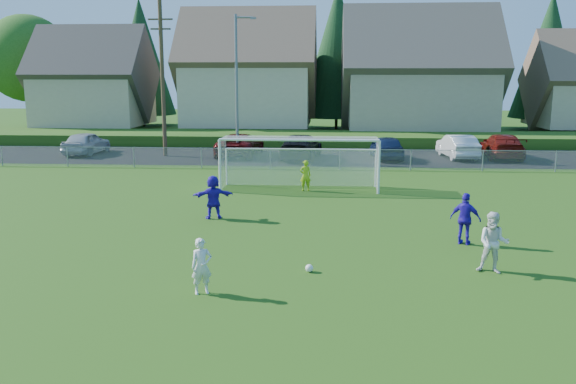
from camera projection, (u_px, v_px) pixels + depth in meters
name	position (u px, v px, depth m)	size (l,w,h in m)	color
ground	(263.00, 324.00, 13.44)	(160.00, 160.00, 0.00)	#193D0C
asphalt_lot	(308.00, 156.00, 40.36)	(60.00, 60.00, 0.00)	black
grass_embankment	(312.00, 138.00, 47.62)	(70.00, 6.00, 0.80)	#1E420F
soccer_ball	(309.00, 268.00, 16.90)	(0.22, 0.22, 0.22)	white
player_white_a	(202.00, 266.00, 15.14)	(0.52, 0.34, 1.42)	silver
player_white_b	(493.00, 243.00, 16.69)	(0.83, 0.65, 1.72)	silver
player_blue_a	(465.00, 219.00, 19.51)	(0.99, 0.41, 1.68)	#2A12B2
player_blue_b	(213.00, 197.00, 23.02)	(1.54, 0.49, 1.66)	#2A12B2
goalkeeper	(305.00, 176.00, 28.45)	(0.53, 0.35, 1.45)	#A1CC18
car_a	(86.00, 143.00, 41.32)	(1.82, 4.52, 1.54)	#AEB1B6
car_c	(240.00, 145.00, 40.46)	(2.48, 5.38, 1.49)	#4C0808
car_d	(301.00, 147.00, 39.08)	(2.20, 5.42, 1.57)	black
car_e	(387.00, 147.00, 38.99)	(1.79, 4.44, 1.51)	#121F40
car_f	(457.00, 146.00, 39.43)	(1.61, 4.62, 1.52)	silver
car_g	(502.00, 146.00, 39.43)	(2.19, 5.38, 1.56)	#64100B
soccer_goal	(300.00, 155.00, 28.84)	(7.42, 1.90, 2.50)	white
chainlink_fence	(305.00, 158.00, 34.85)	(52.06, 0.06, 1.20)	gray
streetlight	(237.00, 83.00, 38.26)	(1.38, 0.18, 9.00)	slate
utility_pole	(162.00, 77.00, 39.53)	(1.60, 0.26, 10.00)	#473321
houses_row	(338.00, 51.00, 53.46)	(53.90, 11.45, 13.27)	tan
tree_row	(327.00, 58.00, 59.75)	(65.98, 12.36, 13.80)	#382616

